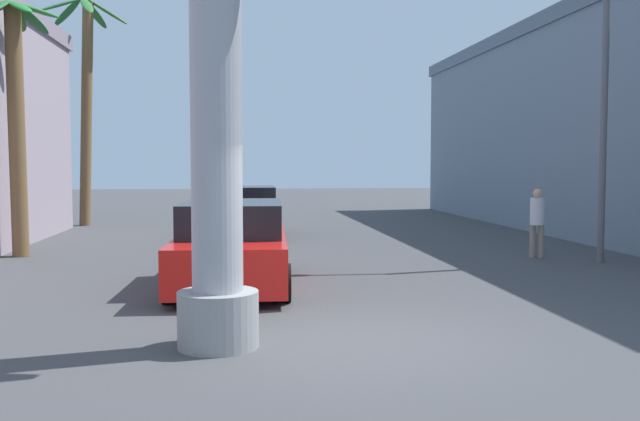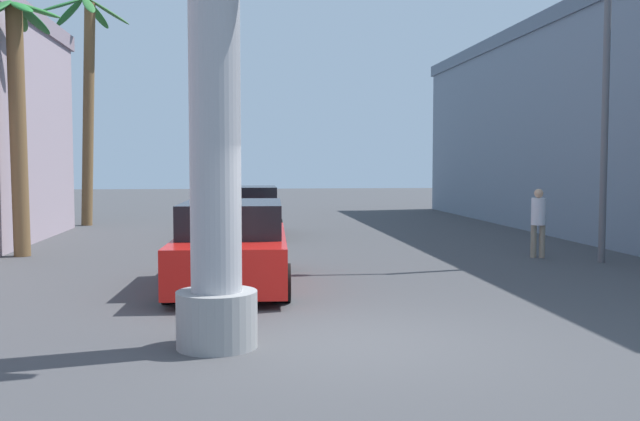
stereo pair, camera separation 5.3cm
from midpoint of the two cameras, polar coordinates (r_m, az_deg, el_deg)
ground_plane at (r=18.98m, az=-2.35°, el=-3.12°), size 94.03×94.03×0.00m
building_right at (r=25.71m, az=23.65°, el=6.36°), size 6.54×26.23×7.14m
street_lamp at (r=17.63m, az=20.78°, el=11.09°), size 2.40×0.28×7.68m
car_lead at (r=13.45m, az=-7.13°, el=-2.81°), size 2.28×5.12×1.56m
car_far at (r=22.54m, az=-5.87°, el=-0.17°), size 2.03×4.25×1.56m
palm_tree_mid_left at (r=18.98m, az=-23.29°, el=8.19°), size 2.42×2.37×6.23m
palm_tree_far_left at (r=27.83m, az=-18.29°, el=9.06°), size 3.10×3.19×8.36m
pedestrian_mid_right at (r=17.99m, az=16.90°, el=-0.55°), size 0.44×0.44×1.67m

